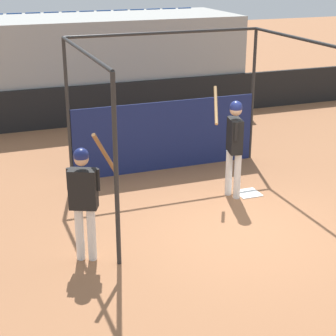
% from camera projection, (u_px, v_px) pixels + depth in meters
% --- Properties ---
extents(ground_plane, '(60.00, 60.00, 0.00)m').
position_uv_depth(ground_plane, '(242.00, 228.00, 9.63)').
color(ground_plane, '#9E6642').
extents(outfield_wall, '(24.00, 0.12, 1.10)m').
position_uv_depth(outfield_wall, '(124.00, 102.00, 15.69)').
color(outfield_wall, black).
rests_on(outfield_wall, ground).
extents(bleacher_section, '(7.60, 3.20, 2.78)m').
position_uv_depth(bleacher_section, '(108.00, 62.00, 16.86)').
color(bleacher_section, '#9E9E99').
rests_on(bleacher_section, ground).
extents(batting_cage, '(4.21, 3.64, 2.96)m').
position_uv_depth(batting_cage, '(175.00, 121.00, 11.42)').
color(batting_cage, '#282828').
rests_on(batting_cage, ground).
extents(home_plate, '(0.44, 0.44, 0.02)m').
position_uv_depth(home_plate, '(248.00, 193.00, 11.02)').
color(home_plate, white).
rests_on(home_plate, ground).
extents(player_batter, '(0.59, 0.94, 2.05)m').
position_uv_depth(player_batter, '(234.00, 139.00, 10.51)').
color(player_batter, white).
rests_on(player_batter, ground).
extents(player_waiting, '(0.78, 0.55, 2.10)m').
position_uv_depth(player_waiting, '(84.00, 194.00, 8.26)').
color(player_waiting, white).
rests_on(player_waiting, ground).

